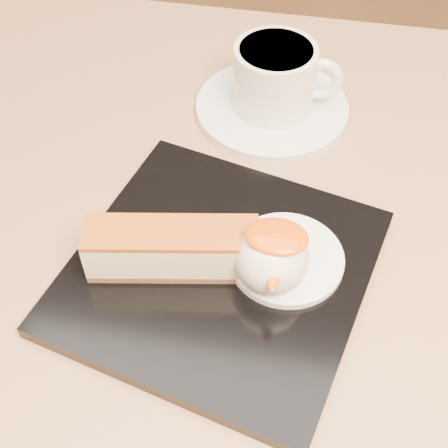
% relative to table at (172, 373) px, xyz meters
% --- Properties ---
extents(table, '(0.80, 0.80, 0.72)m').
position_rel_table_xyz_m(table, '(0.00, 0.00, 0.00)').
color(table, black).
rests_on(table, ground).
extents(dessert_plate, '(0.27, 0.27, 0.01)m').
position_rel_table_xyz_m(dessert_plate, '(0.05, 0.01, 0.16)').
color(dessert_plate, black).
rests_on(dessert_plate, table).
extents(cheesecake, '(0.13, 0.06, 0.04)m').
position_rel_table_xyz_m(cheesecake, '(0.01, 0.01, 0.19)').
color(cheesecake, brown).
rests_on(cheesecake, dessert_plate).
extents(cream_smear, '(0.09, 0.09, 0.01)m').
position_rel_table_xyz_m(cream_smear, '(0.10, 0.03, 0.17)').
color(cream_smear, white).
rests_on(cream_smear, dessert_plate).
extents(ice_cream_scoop, '(0.05, 0.05, 0.05)m').
position_rel_table_xyz_m(ice_cream_scoop, '(0.09, 0.01, 0.19)').
color(ice_cream_scoop, white).
rests_on(ice_cream_scoop, cream_smear).
extents(mango_sauce, '(0.05, 0.03, 0.01)m').
position_rel_table_xyz_m(mango_sauce, '(0.09, 0.01, 0.22)').
color(mango_sauce, '#F05007').
rests_on(mango_sauce, ice_cream_scoop).
extents(mint_sprig, '(0.03, 0.02, 0.00)m').
position_rel_table_xyz_m(mint_sprig, '(0.07, 0.05, 0.17)').
color(mint_sprig, '#2F7F29').
rests_on(mint_sprig, cream_smear).
extents(saucer, '(0.15, 0.15, 0.01)m').
position_rel_table_xyz_m(saucer, '(0.06, 0.22, 0.16)').
color(saucer, white).
rests_on(saucer, table).
extents(coffee_cup, '(0.10, 0.08, 0.06)m').
position_rel_table_xyz_m(coffee_cup, '(0.06, 0.22, 0.20)').
color(coffee_cup, white).
rests_on(coffee_cup, saucer).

